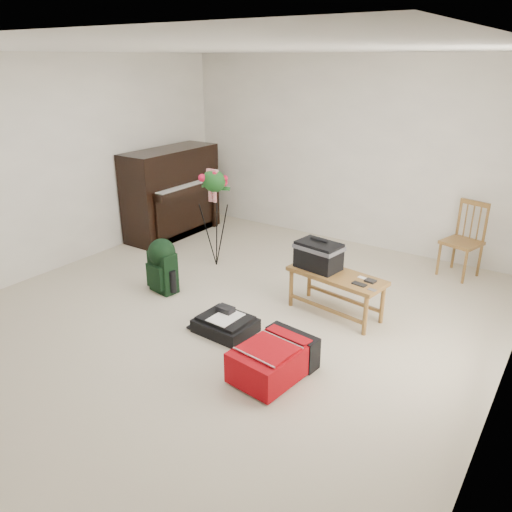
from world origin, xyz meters
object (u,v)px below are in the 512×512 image
Objects in this scene: red_suitcase at (276,357)px; black_duffel at (226,324)px; piano at (173,194)px; bench at (323,262)px; green_backpack at (162,263)px; flower_stand at (215,219)px; dining_chair at (463,240)px.

red_suitcase reaches higher than black_duffel.
piano reaches higher than black_duffel.
piano is 3.06m from bench.
bench is 1.68× the size of green_backpack.
piano is 1.99m from green_backpack.
bench is 0.82× the size of flower_stand.
red_suitcase is 0.82m from black_duffel.
bench is 1.99m from dining_chair.
flower_stand reaches higher than black_duffel.
piano is 3.82m from red_suitcase.
dining_chair is at bearing 28.31° from flower_stand.
flower_stand is at bearing 134.04° from black_duffel.
green_backpack is 0.97m from flower_stand.
dining_chair is at bearing 70.01° from bench.
black_duffel is at bearing -38.04° from piano.
black_duffel is at bearing -112.70° from bench.
piano reaches higher than red_suitcase.
bench is 1.28m from red_suitcase.
flower_stand reaches higher than dining_chair.
flower_stand reaches higher than piano.
black_duffel is 0.44× the size of flower_stand.
piano is at bearing 152.25° from red_suitcase.
dining_chair is at bearing 50.52° from green_backpack.
piano reaches higher than green_backpack.
red_suitcase is at bearing -39.91° from flower_stand.
flower_stand is at bearing 147.00° from red_suitcase.
black_duffel is 1.19m from green_backpack.
green_backpack is at bearing -50.73° from piano.
flower_stand is at bearing 176.65° from bench.
piano is 2.44× the size of green_backpack.
bench is 1.69m from flower_stand.
green_backpack is (-1.87, 0.62, 0.18)m from red_suitcase.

